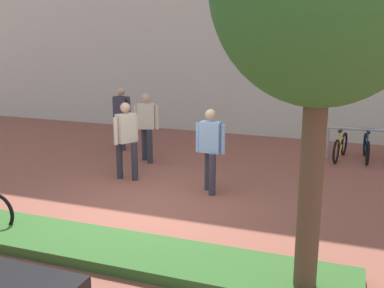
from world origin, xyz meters
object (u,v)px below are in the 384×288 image
Objects in this scene: person_shirt_blue at (126,136)px; person_suited_navy at (122,114)px; person_casual_tan at (147,123)px; person_shirt_white at (210,146)px; bollard_steel at (314,152)px.

person_suited_navy is (-1.40, 2.38, 0.00)m from person_shirt_blue.
person_suited_navy is at bearing 120.49° from person_shirt_blue.
person_casual_tan and person_suited_navy have the same top height.
person_shirt_white is at bearing -37.11° from person_suited_navy.
person_shirt_blue and person_shirt_white have the same top height.
bollard_steel is at bearing 9.26° from person_casual_tan.
bollard_steel is at bearing 29.13° from person_shirt_blue.
person_casual_tan reaches higher than bollard_steel.
person_shirt_blue reaches higher than bollard_steel.
person_suited_navy is at bearing 142.26° from person_casual_tan.
person_shirt_blue is at bearing -150.87° from bollard_steel.
person_shirt_blue is 1.00× the size of person_suited_navy.
person_casual_tan is at bearing -170.74° from bollard_steel.
person_shirt_blue is (-3.79, -2.11, 0.53)m from bollard_steel.
person_shirt_white and person_suited_navy have the same top height.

